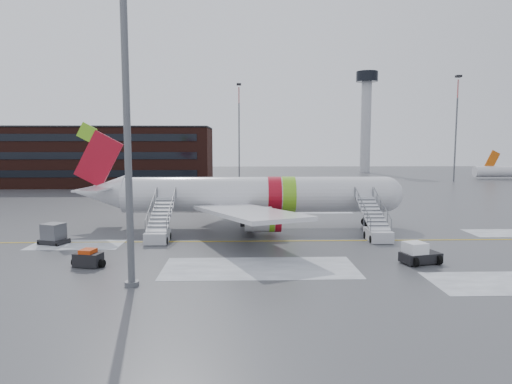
{
  "coord_description": "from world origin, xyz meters",
  "views": [
    {
      "loc": [
        -7.26,
        -42.21,
        9.06
      ],
      "look_at": [
        -5.83,
        4.2,
        4.0
      ],
      "focal_mm": 32.0,
      "sensor_mm": 36.0,
      "label": 1
    }
  ],
  "objects_px": {
    "light_mast_near": "(125,74)",
    "pushback_tug": "(419,254)",
    "uld_container": "(54,234)",
    "baggage_tractor": "(88,259)",
    "airstair_fwd": "(376,228)",
    "airliner": "(247,195)",
    "airstair_aft": "(159,229)"
  },
  "relations": [
    {
      "from": "baggage_tractor",
      "to": "light_mast_near",
      "type": "relative_size",
      "value": 0.1
    },
    {
      "from": "airliner",
      "to": "airstair_aft",
      "type": "distance_m",
      "value": 10.73
    },
    {
      "from": "airstair_aft",
      "to": "uld_container",
      "type": "bearing_deg",
      "value": -172.57
    },
    {
      "from": "airstair_aft",
      "to": "airliner",
      "type": "bearing_deg",
      "value": 38.62
    },
    {
      "from": "airstair_fwd",
      "to": "light_mast_near",
      "type": "relative_size",
      "value": 0.3
    },
    {
      "from": "airliner",
      "to": "airstair_fwd",
      "type": "relative_size",
      "value": 4.55
    },
    {
      "from": "airliner",
      "to": "light_mast_near",
      "type": "height_order",
      "value": "light_mast_near"
    },
    {
      "from": "airstair_aft",
      "to": "light_mast_near",
      "type": "distance_m",
      "value": 18.16
    },
    {
      "from": "airliner",
      "to": "airstair_fwd",
      "type": "bearing_deg",
      "value": -28.37
    },
    {
      "from": "airstair_aft",
      "to": "pushback_tug",
      "type": "bearing_deg",
      "value": -22.76
    },
    {
      "from": "airstair_fwd",
      "to": "baggage_tractor",
      "type": "height_order",
      "value": "airstair_fwd"
    },
    {
      "from": "uld_container",
      "to": "baggage_tractor",
      "type": "xyz_separation_m",
      "value": [
        5.61,
        -7.7,
        -0.31
      ]
    },
    {
      "from": "pushback_tug",
      "to": "uld_container",
      "type": "bearing_deg",
      "value": 165.87
    },
    {
      "from": "airliner",
      "to": "airstair_aft",
      "type": "height_order",
      "value": "airliner"
    },
    {
      "from": "airstair_aft",
      "to": "pushback_tug",
      "type": "relative_size",
      "value": 2.43
    },
    {
      "from": "airliner",
      "to": "baggage_tractor",
      "type": "height_order",
      "value": "airliner"
    },
    {
      "from": "light_mast_near",
      "to": "pushback_tug",
      "type": "bearing_deg",
      "value": 13.17
    },
    {
      "from": "airstair_aft",
      "to": "light_mast_near",
      "type": "relative_size",
      "value": 0.3
    },
    {
      "from": "uld_container",
      "to": "airstair_fwd",
      "type": "bearing_deg",
      "value": 2.33
    },
    {
      "from": "uld_container",
      "to": "baggage_tractor",
      "type": "distance_m",
      "value": 9.53
    },
    {
      "from": "airstair_fwd",
      "to": "baggage_tractor",
      "type": "distance_m",
      "value": 25.47
    },
    {
      "from": "uld_container",
      "to": "light_mast_near",
      "type": "bearing_deg",
      "value": -51.31
    },
    {
      "from": "airstair_fwd",
      "to": "uld_container",
      "type": "xyz_separation_m",
      "value": [
        -29.48,
        -1.2,
        -0.2
      ]
    },
    {
      "from": "airliner",
      "to": "airstair_fwd",
      "type": "distance_m",
      "value": 13.95
    },
    {
      "from": "airstair_fwd",
      "to": "light_mast_near",
      "type": "xyz_separation_m",
      "value": [
        -19.6,
        -13.53,
        12.11
      ]
    },
    {
      "from": "uld_container",
      "to": "airstair_aft",
      "type": "bearing_deg",
      "value": 7.43
    },
    {
      "from": "airliner",
      "to": "pushback_tug",
      "type": "height_order",
      "value": "airliner"
    },
    {
      "from": "uld_container",
      "to": "baggage_tractor",
      "type": "height_order",
      "value": "uld_container"
    },
    {
      "from": "airstair_fwd",
      "to": "pushback_tug",
      "type": "height_order",
      "value": "airstair_fwd"
    },
    {
      "from": "airstair_fwd",
      "to": "light_mast_near",
      "type": "height_order",
      "value": "light_mast_near"
    },
    {
      "from": "airstair_fwd",
      "to": "light_mast_near",
      "type": "distance_m",
      "value": 26.72
    },
    {
      "from": "airstair_aft",
      "to": "uld_container",
      "type": "relative_size",
      "value": 2.84
    }
  ]
}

